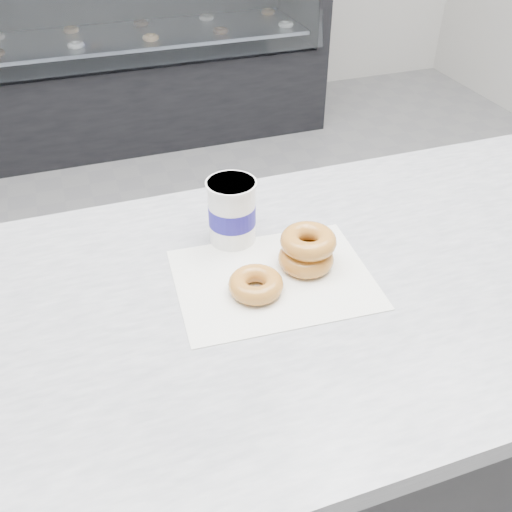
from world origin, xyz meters
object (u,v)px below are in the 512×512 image
(counter, at_px, (289,442))
(coffee_cup, at_px, (232,211))
(donut_single, at_px, (256,284))
(donut_stack, at_px, (307,250))
(display_case, at_px, (113,53))

(counter, xyz_separation_m, coffee_cup, (-0.06, 0.17, 0.51))
(counter, height_order, donut_single, donut_single)
(counter, height_order, donut_stack, donut_stack)
(display_case, xyz_separation_m, donut_single, (-0.07, -2.71, 0.43))
(donut_single, bearing_deg, coffee_cup, 86.52)
(counter, xyz_separation_m, donut_single, (-0.07, 0.01, 0.47))
(counter, xyz_separation_m, donut_stack, (0.04, 0.05, 0.48))
(display_case, relative_size, donut_single, 25.50)
(counter, height_order, display_case, display_case)
(counter, relative_size, display_case, 1.28)
(coffee_cup, bearing_deg, donut_single, -106.97)
(donut_stack, bearing_deg, counter, -126.86)
(donut_stack, bearing_deg, donut_single, -160.31)
(counter, relative_size, donut_single, 32.51)
(donut_single, xyz_separation_m, coffee_cup, (0.01, 0.16, 0.05))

